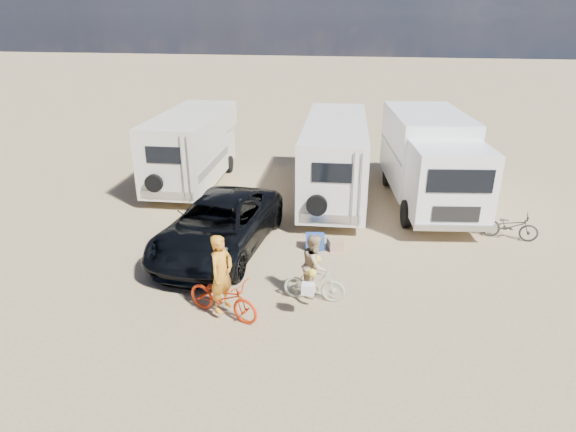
% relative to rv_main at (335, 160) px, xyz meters
% --- Properties ---
extents(ground, '(140.00, 140.00, 0.00)m').
position_rel_rv_main_xyz_m(ground, '(-0.33, -6.58, -1.43)').
color(ground, tan).
rests_on(ground, ground).
extents(rv_main, '(2.51, 7.29, 2.86)m').
position_rel_rv_main_xyz_m(rv_main, '(0.00, 0.00, 0.00)').
color(rv_main, white).
rests_on(rv_main, ground).
extents(rv_left, '(2.46, 6.04, 2.84)m').
position_rel_rv_main_xyz_m(rv_left, '(-5.64, 0.56, -0.01)').
color(rv_left, white).
rests_on(rv_left, ground).
extents(box_truck, '(3.38, 7.04, 3.12)m').
position_rel_rv_main_xyz_m(box_truck, '(3.36, -0.16, 0.13)').
color(box_truck, white).
rests_on(box_truck, ground).
extents(dark_suv, '(3.02, 5.70, 1.53)m').
position_rel_rv_main_xyz_m(dark_suv, '(-2.90, -4.95, -0.66)').
color(dark_suv, black).
rests_on(dark_suv, ground).
extents(bike_man, '(1.95, 1.24, 0.97)m').
position_rel_rv_main_xyz_m(bike_man, '(-1.82, -8.18, -0.94)').
color(bike_man, red).
rests_on(bike_man, ground).
extents(bike_woman, '(1.51, 0.49, 0.89)m').
position_rel_rv_main_xyz_m(bike_woman, '(0.13, -7.17, -0.98)').
color(bike_woman, '#AFB89B').
rests_on(bike_woman, ground).
extents(rider_man, '(0.64, 0.77, 1.82)m').
position_rel_rv_main_xyz_m(rider_man, '(-1.82, -8.18, -0.52)').
color(rider_man, orange).
rests_on(rider_man, ground).
extents(rider_woman, '(0.62, 0.77, 1.54)m').
position_rel_rv_main_xyz_m(rider_woman, '(0.13, -7.17, -0.66)').
color(rider_woman, tan).
rests_on(rider_woman, ground).
extents(bike_parked, '(1.69, 0.86, 0.85)m').
position_rel_rv_main_xyz_m(bike_parked, '(5.58, -2.74, -1.00)').
color(bike_parked, '#272A28').
rests_on(bike_parked, ground).
extents(cooler, '(0.59, 0.46, 0.43)m').
position_rel_rv_main_xyz_m(cooler, '(-0.17, -4.40, -1.21)').
color(cooler, '#224596').
rests_on(cooler, ground).
extents(crate, '(0.53, 0.53, 0.33)m').
position_rel_rv_main_xyz_m(crate, '(0.42, -4.36, -1.26)').
color(crate, '#997458').
rests_on(crate, ground).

